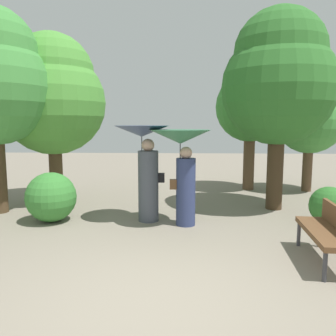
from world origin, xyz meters
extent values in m
plane|color=gray|center=(0.00, 0.00, 0.00)|extent=(40.00, 40.00, 0.00)
cylinder|color=#474C56|center=(-0.40, 3.25, 0.75)|extent=(0.43, 0.43, 1.51)
sphere|color=tan|center=(-0.40, 3.25, 1.63)|extent=(0.27, 0.27, 0.27)
cylinder|color=#333338|center=(-0.53, 3.23, 1.40)|extent=(0.02, 0.02, 0.82)
cone|color=#38476B|center=(-0.53, 3.23, 1.92)|extent=(1.16, 1.16, 0.23)
cube|color=black|center=(-0.12, 3.29, 0.93)|extent=(0.14, 0.10, 0.20)
cylinder|color=navy|center=(0.40, 2.99, 0.69)|extent=(0.39, 0.39, 1.38)
sphere|color=tan|center=(0.40, 2.99, 1.49)|extent=(0.25, 0.25, 0.25)
cylinder|color=#333338|center=(0.28, 2.97, 1.29)|extent=(0.02, 0.02, 0.77)
cone|color=#33724C|center=(0.28, 2.97, 1.81)|extent=(1.23, 1.23, 0.28)
cube|color=brown|center=(0.14, 2.95, 0.86)|extent=(0.14, 0.10, 0.20)
cylinder|color=#38383D|center=(2.32, 1.85, 0.22)|extent=(0.06, 0.06, 0.44)
cylinder|color=#38383D|center=(2.66, 1.83, 0.22)|extent=(0.06, 0.06, 0.44)
cylinder|color=#38383D|center=(2.22, 0.52, 0.22)|extent=(0.06, 0.06, 0.44)
cube|color=brown|center=(2.44, 1.17, 0.46)|extent=(0.56, 1.53, 0.08)
cylinder|color=#4C3823|center=(-3.06, 5.02, 1.74)|extent=(0.35, 0.35, 3.49)
sphere|color=#4C9338|center=(-3.06, 5.02, 2.62)|extent=(2.71, 2.71, 2.71)
sphere|color=#4C9338|center=(-3.06, 5.02, 3.31)|extent=(2.17, 2.17, 2.17)
cylinder|color=#42301E|center=(2.57, 4.43, 1.93)|extent=(0.39, 0.39, 3.87)
sphere|color=#2D6B28|center=(2.57, 4.43, 2.90)|extent=(2.67, 2.67, 2.67)
sphere|color=#2D6B28|center=(2.57, 4.43, 3.68)|extent=(2.14, 2.14, 2.14)
cylinder|color=brown|center=(4.16, 6.70, 1.46)|extent=(0.29, 0.29, 2.92)
sphere|color=#428C3D|center=(4.16, 6.70, 2.19)|extent=(2.03, 2.03, 2.03)
sphere|color=#428C3D|center=(4.16, 6.70, 2.77)|extent=(1.62, 1.62, 1.62)
cylinder|color=brown|center=(2.41, 6.90, 1.72)|extent=(0.34, 0.34, 3.45)
sphere|color=#387F33|center=(2.41, 6.90, 2.58)|extent=(2.15, 2.15, 2.15)
sphere|color=#387F33|center=(2.41, 6.90, 3.27)|extent=(1.72, 1.72, 1.72)
sphere|color=#2D6B28|center=(3.35, 3.13, 0.40)|extent=(0.79, 0.79, 0.79)
sphere|color=#387F33|center=(-2.46, 3.10, 0.53)|extent=(1.06, 1.06, 1.06)
camera|label=1|loc=(0.34, -3.84, 2.08)|focal=36.35mm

